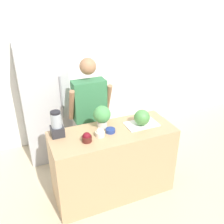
{
  "coord_description": "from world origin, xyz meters",
  "views": [
    {
      "loc": [
        -1.03,
        -2.1,
        2.52
      ],
      "look_at": [
        0.0,
        0.34,
        1.2
      ],
      "focal_mm": 40.0,
      "sensor_mm": 36.0,
      "label": 1
    }
  ],
  "objects_px": {
    "refrigerator": "(45,102)",
    "bowl_small_blue": "(110,130)",
    "watermelon": "(142,117)",
    "person": "(90,116)",
    "bowl_cream": "(100,133)",
    "blender": "(57,125)",
    "potted_plant": "(102,116)",
    "bowl_cherries": "(87,138)"
  },
  "relations": [
    {
      "from": "watermelon",
      "to": "refrigerator",
      "type": "bearing_deg",
      "value": 128.67
    },
    {
      "from": "bowl_cherries",
      "to": "bowl_cream",
      "type": "bearing_deg",
      "value": 14.88
    },
    {
      "from": "refrigerator",
      "to": "bowl_cherries",
      "type": "bearing_deg",
      "value": -79.02
    },
    {
      "from": "bowl_small_blue",
      "to": "bowl_cream",
      "type": "bearing_deg",
      "value": -166.21
    },
    {
      "from": "refrigerator",
      "to": "person",
      "type": "xyz_separation_m",
      "value": [
        0.54,
        -0.61,
        -0.04
      ]
    },
    {
      "from": "bowl_cherries",
      "to": "bowl_small_blue",
      "type": "distance_m",
      "value": 0.34
    },
    {
      "from": "watermelon",
      "to": "bowl_cherries",
      "type": "xyz_separation_m",
      "value": [
        -0.75,
        -0.08,
        -0.06
      ]
    },
    {
      "from": "watermelon",
      "to": "bowl_cream",
      "type": "height_order",
      "value": "watermelon"
    },
    {
      "from": "refrigerator",
      "to": "bowl_small_blue",
      "type": "distance_m",
      "value": 1.4
    },
    {
      "from": "bowl_cherries",
      "to": "potted_plant",
      "type": "bearing_deg",
      "value": 40.56
    },
    {
      "from": "person",
      "to": "potted_plant",
      "type": "xyz_separation_m",
      "value": [
        0.0,
        -0.5,
        0.24
      ]
    },
    {
      "from": "potted_plant",
      "to": "bowl_cherries",
      "type": "bearing_deg",
      "value": -139.44
    },
    {
      "from": "person",
      "to": "bowl_small_blue",
      "type": "distance_m",
      "value": 0.66
    },
    {
      "from": "bowl_small_blue",
      "to": "blender",
      "type": "bearing_deg",
      "value": 164.28
    },
    {
      "from": "person",
      "to": "bowl_cream",
      "type": "height_order",
      "value": "person"
    },
    {
      "from": "person",
      "to": "bowl_small_blue",
      "type": "height_order",
      "value": "person"
    },
    {
      "from": "blender",
      "to": "potted_plant",
      "type": "height_order",
      "value": "blender"
    },
    {
      "from": "blender",
      "to": "bowl_cream",
      "type": "bearing_deg",
      "value": -24.22
    },
    {
      "from": "person",
      "to": "bowl_cream",
      "type": "xyz_separation_m",
      "value": [
        -0.1,
        -0.69,
        0.12
      ]
    },
    {
      "from": "watermelon",
      "to": "bowl_cream",
      "type": "relative_size",
      "value": 1.79
    },
    {
      "from": "watermelon",
      "to": "bowl_cherries",
      "type": "distance_m",
      "value": 0.76
    },
    {
      "from": "refrigerator",
      "to": "watermelon",
      "type": "distance_m",
      "value": 1.63
    },
    {
      "from": "watermelon",
      "to": "bowl_small_blue",
      "type": "xyz_separation_m",
      "value": [
        -0.43,
        0.0,
        -0.09
      ]
    },
    {
      "from": "watermelon",
      "to": "bowl_small_blue",
      "type": "relative_size",
      "value": 1.72
    },
    {
      "from": "person",
      "to": "bowl_cherries",
      "type": "distance_m",
      "value": 0.8
    },
    {
      "from": "person",
      "to": "potted_plant",
      "type": "relative_size",
      "value": 5.92
    },
    {
      "from": "blender",
      "to": "potted_plant",
      "type": "relative_size",
      "value": 1.1
    },
    {
      "from": "refrigerator",
      "to": "blender",
      "type": "height_order",
      "value": "refrigerator"
    },
    {
      "from": "refrigerator",
      "to": "blender",
      "type": "xyz_separation_m",
      "value": [
        -0.02,
        -1.1,
        0.17
      ]
    },
    {
      "from": "watermelon",
      "to": "bowl_cream",
      "type": "bearing_deg",
      "value": -176.57
    },
    {
      "from": "bowl_cream",
      "to": "potted_plant",
      "type": "height_order",
      "value": "potted_plant"
    },
    {
      "from": "person",
      "to": "blender",
      "type": "xyz_separation_m",
      "value": [
        -0.56,
        -0.48,
        0.22
      ]
    },
    {
      "from": "bowl_small_blue",
      "to": "person",
      "type": "bearing_deg",
      "value": 94.22
    },
    {
      "from": "bowl_cherries",
      "to": "potted_plant",
      "type": "xyz_separation_m",
      "value": [
        0.28,
        0.24,
        0.11
      ]
    },
    {
      "from": "refrigerator",
      "to": "person",
      "type": "distance_m",
      "value": 0.82
    },
    {
      "from": "refrigerator",
      "to": "bowl_small_blue",
      "type": "bearing_deg",
      "value": -65.17
    },
    {
      "from": "person",
      "to": "watermelon",
      "type": "bearing_deg",
      "value": -53.89
    },
    {
      "from": "watermelon",
      "to": "potted_plant",
      "type": "height_order",
      "value": "potted_plant"
    },
    {
      "from": "bowl_cherries",
      "to": "blender",
      "type": "relative_size",
      "value": 0.36
    },
    {
      "from": "refrigerator",
      "to": "bowl_small_blue",
      "type": "relative_size",
      "value": 15.66
    },
    {
      "from": "person",
      "to": "watermelon",
      "type": "height_order",
      "value": "person"
    },
    {
      "from": "bowl_cream",
      "to": "refrigerator",
      "type": "bearing_deg",
      "value": 108.64
    }
  ]
}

